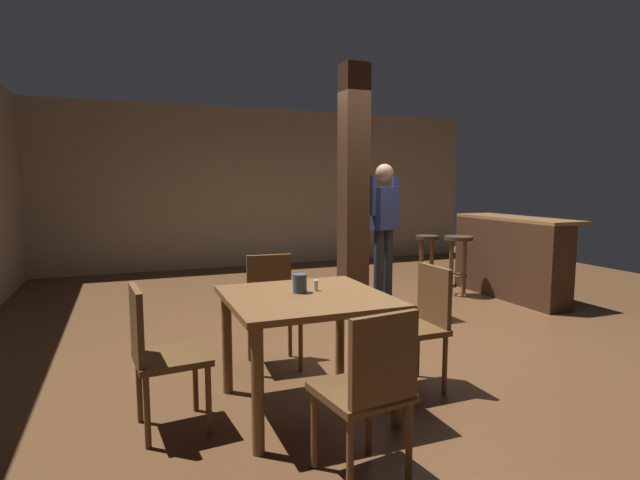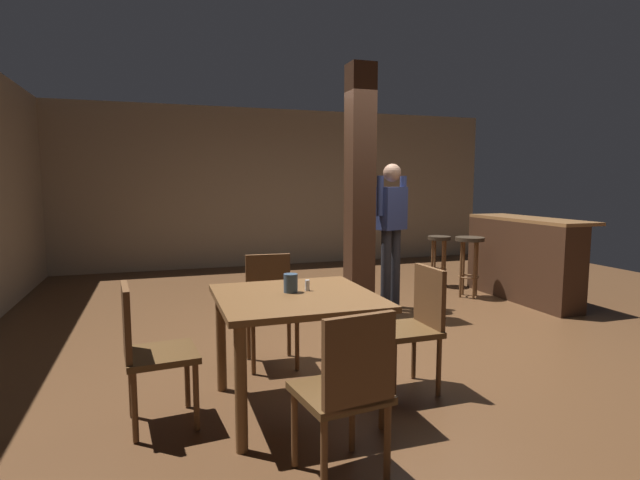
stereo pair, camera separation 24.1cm
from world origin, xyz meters
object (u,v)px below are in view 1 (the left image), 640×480
object	(u,v)px
chair_south	(370,387)
bar_counter	(509,257)
napkin_cup	(300,283)
bar_stool_near	(458,251)
standing_person	(384,225)
chair_north	(272,304)
dining_table	(306,313)
chair_west	(158,350)
salt_shaker	(316,285)
chair_east	(420,320)
bar_stool_mid	(427,248)

from	to	relation	value
chair_south	bar_counter	world-z (taller)	bar_counter
napkin_cup	bar_stool_near	bearing A→B (deg)	37.77
standing_person	bar_counter	world-z (taller)	standing_person
chair_north	dining_table	bearing A→B (deg)	-91.61
chair_west	salt_shaker	distance (m)	1.08
bar_stool_near	chair_south	bearing A→B (deg)	-132.12
dining_table	chair_west	xyz separation A→B (m)	(-0.93, 0.03, -0.15)
chair_south	chair_north	xyz separation A→B (m)	(0.02, 1.80, 0.00)
standing_person	bar_stool_near	xyz separation A→B (m)	(1.25, 0.22, -0.40)
dining_table	chair_south	xyz separation A→B (m)	(0.01, -0.91, -0.15)
chair_south	napkin_cup	distance (m)	1.04
chair_west	chair_south	xyz separation A→B (m)	(0.94, -0.93, 0.00)
standing_person	bar_counter	distance (m)	1.85
chair_north	chair_west	bearing A→B (deg)	-137.66
chair_north	standing_person	size ratio (longest dim) A/B	0.52
chair_east	salt_shaker	size ratio (longest dim) A/B	12.12
chair_west	chair_north	xyz separation A→B (m)	(0.95, 0.87, 0.00)
napkin_cup	standing_person	world-z (taller)	standing_person
chair_south	bar_stool_near	world-z (taller)	chair_south
bar_stool_near	chair_north	bearing A→B (deg)	-152.92
bar_stool_mid	chair_east	bearing A→B (deg)	-124.11
chair_north	napkin_cup	bearing A→B (deg)	-92.79
salt_shaker	standing_person	bearing A→B (deg)	51.72
chair_east	bar_stool_near	xyz separation A→B (m)	(2.13, 2.41, 0.09)
dining_table	chair_north	bearing A→B (deg)	88.39
chair_east	bar_stool_near	size ratio (longest dim) A/B	1.12
chair_east	chair_north	size ratio (longest dim) A/B	1.00
chair_south	chair_west	bearing A→B (deg)	135.07
napkin_cup	bar_counter	size ratio (longest dim) A/B	0.07
chair_west	bar_stool_near	distance (m)	4.63
bar_stool_mid	salt_shaker	bearing A→B (deg)	-133.48
dining_table	napkin_cup	world-z (taller)	napkin_cup
bar_counter	chair_south	bearing A→B (deg)	-140.00
chair_west	bar_stool_mid	world-z (taller)	chair_west
dining_table	bar_counter	world-z (taller)	bar_counter
salt_shaker	dining_table	bearing A→B (deg)	-140.24
chair_west	bar_stool_mid	xyz separation A→B (m)	(3.95, 3.14, 0.03)
chair_north	bar_stool_mid	bearing A→B (deg)	37.11
chair_east	chair_west	bearing A→B (deg)	179.80
dining_table	chair_north	distance (m)	0.91
bar_counter	bar_stool_near	size ratio (longest dim) A/B	2.23
chair_south	bar_stool_near	bearing A→B (deg)	47.88
chair_south	standing_person	distance (m)	3.62
chair_north	chair_east	bearing A→B (deg)	-45.19
chair_east	salt_shaker	xyz separation A→B (m)	(-0.79, 0.07, 0.31)
napkin_cup	bar_counter	distance (m)	4.11
salt_shaker	bar_stool_mid	bearing A→B (deg)	46.52
bar_counter	bar_stool_near	world-z (taller)	bar_counter
chair_north	bar_stool_mid	size ratio (longest dim) A/B	1.22
dining_table	chair_north	world-z (taller)	chair_north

